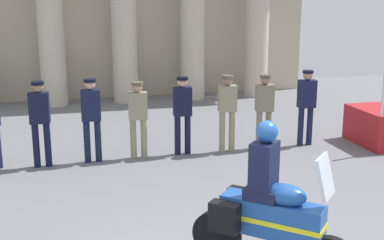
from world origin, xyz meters
The scene contains 8 objects.
officer_in_row_1 centered at (-2.21, 5.14, 1.01)m, with size 0.40×0.25×1.71m.
officer_in_row_2 centered at (-1.23, 5.20, 1.01)m, with size 0.40×0.25×1.71m.
officer_in_row_3 centered at (-0.28, 5.24, 0.95)m, with size 0.40×0.25×1.61m.
officer_in_row_4 centered at (0.66, 5.27, 0.98)m, with size 0.40×0.25×1.67m.
officer_in_row_5 centered at (1.64, 5.23, 0.99)m, with size 0.40×0.25×1.67m.
officer_in_row_6 centered at (2.52, 5.30, 0.97)m, with size 0.40×0.25×1.64m.
officer_in_row_7 centered at (3.51, 5.27, 1.01)m, with size 0.40×0.25×1.71m.
motorcycle_with_rider centered at (0.57, 0.38, 0.79)m, with size 1.61×1.51×1.90m.
Camera 1 is at (-1.66, -4.86, 3.28)m, focal length 47.39 mm.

